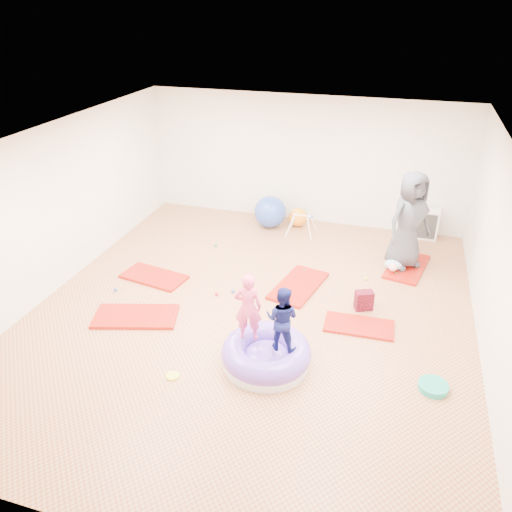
% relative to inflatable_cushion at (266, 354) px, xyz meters
% --- Properties ---
extents(room, '(7.01, 8.01, 2.81)m').
position_rel_inflatable_cushion_xyz_m(room, '(-0.59, 1.14, 1.24)').
color(room, tan).
rests_on(room, ground).
extents(gym_mat_front_left, '(1.45, 1.00, 0.05)m').
position_rel_inflatable_cushion_xyz_m(gym_mat_front_left, '(-2.32, 0.46, -0.13)').
color(gym_mat_front_left, '#A00001').
rests_on(gym_mat_front_left, ground).
extents(gym_mat_mid_left, '(1.27, 0.79, 0.05)m').
position_rel_inflatable_cushion_xyz_m(gym_mat_mid_left, '(-2.63, 1.70, -0.13)').
color(gym_mat_mid_left, '#A00001').
rests_on(gym_mat_mid_left, ground).
extents(gym_mat_center_back, '(0.91, 1.41, 0.05)m').
position_rel_inflatable_cushion_xyz_m(gym_mat_center_back, '(-0.01, 2.16, -0.13)').
color(gym_mat_center_back, '#A00001').
rests_on(gym_mat_center_back, ground).
extents(gym_mat_right, '(1.09, 0.58, 0.04)m').
position_rel_inflatable_cushion_xyz_m(gym_mat_right, '(1.16, 1.25, -0.13)').
color(gym_mat_right, '#A00001').
rests_on(gym_mat_right, ground).
extents(gym_mat_rear_right, '(0.87, 1.35, 0.05)m').
position_rel_inflatable_cushion_xyz_m(gym_mat_rear_right, '(1.82, 3.44, -0.13)').
color(gym_mat_rear_right, '#A00001').
rests_on(gym_mat_rear_right, ground).
extents(inflatable_cushion, '(1.27, 1.27, 0.40)m').
position_rel_inflatable_cushion_xyz_m(inflatable_cushion, '(0.00, 0.00, 0.00)').
color(inflatable_cushion, white).
rests_on(inflatable_cushion, ground).
extents(child_pink, '(0.42, 0.32, 1.04)m').
position_rel_inflatable_cushion_xyz_m(child_pink, '(-0.29, 0.09, 0.73)').
color(child_pink, '#F94C7E').
rests_on(child_pink, inflatable_cushion).
extents(child_navy, '(0.49, 0.40, 0.95)m').
position_rel_inflatable_cushion_xyz_m(child_navy, '(0.21, 0.02, 0.69)').
color(child_navy, '#121756').
rests_on(child_navy, inflatable_cushion).
extents(adult_caregiver, '(1.06, 1.04, 1.84)m').
position_rel_inflatable_cushion_xyz_m(adult_caregiver, '(1.73, 3.45, 0.82)').
color(adult_caregiver, '#3E414B').
rests_on(adult_caregiver, gym_mat_rear_right).
extents(infant, '(0.33, 0.34, 0.20)m').
position_rel_inflatable_cushion_xyz_m(infant, '(1.57, 3.18, -0.00)').
color(infant, '#ACD1FC').
rests_on(infant, gym_mat_rear_right).
extents(ball_pit_balls, '(4.76, 2.21, 0.06)m').
position_rel_inflatable_cushion_xyz_m(ball_pit_balls, '(-0.67, 2.29, -0.12)').
color(ball_pit_balls, '#17943E').
rests_on(ball_pit_balls, ground).
extents(exercise_ball_blue, '(0.70, 0.70, 0.70)m').
position_rel_inflatable_cushion_xyz_m(exercise_ball_blue, '(-1.19, 4.53, 0.20)').
color(exercise_ball_blue, blue).
rests_on(exercise_ball_blue, ground).
extents(exercise_ball_orange, '(0.42, 0.42, 0.42)m').
position_rel_inflatable_cushion_xyz_m(exercise_ball_orange, '(-0.60, 4.74, 0.05)').
color(exercise_ball_orange, '#FF9D19').
rests_on(exercise_ball_orange, ground).
extents(infant_play_gym, '(0.60, 0.57, 0.46)m').
position_rel_inflatable_cushion_xyz_m(infant_play_gym, '(-0.43, 4.32, 0.15)').
color(infant_play_gym, white).
rests_on(infant_play_gym, ground).
extents(cube_shelf, '(0.64, 0.31, 0.64)m').
position_rel_inflatable_cushion_xyz_m(cube_shelf, '(2.05, 4.93, 0.16)').
color(cube_shelf, white).
rests_on(cube_shelf, ground).
extents(balance_disc, '(0.39, 0.39, 0.09)m').
position_rel_inflatable_cushion_xyz_m(balance_disc, '(2.26, 0.13, -0.11)').
color(balance_disc, teal).
rests_on(balance_disc, ground).
extents(backpack, '(0.33, 0.28, 0.33)m').
position_rel_inflatable_cushion_xyz_m(backpack, '(1.17, 1.79, 0.01)').
color(backpack, maroon).
rests_on(backpack, ground).
extents(yellow_toy, '(0.18, 0.18, 0.03)m').
position_rel_inflatable_cushion_xyz_m(yellow_toy, '(-1.15, -0.64, -0.14)').
color(yellow_toy, yellow).
rests_on(yellow_toy, ground).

